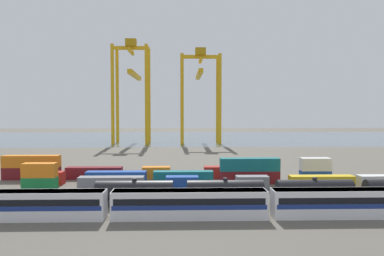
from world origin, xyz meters
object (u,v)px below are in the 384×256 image
Objects in this scene: freight_tank_row at (314,192)px; shipping_container_12 at (315,177)px; passenger_train at (189,203)px; shipping_container_5 at (321,182)px; shipping_container_3 at (182,183)px; shipping_container_0 at (40,184)px; gantry_crane_central at (200,85)px; gantry_crane_west at (132,82)px.

freight_tank_row reaches higher than shipping_container_12.
shipping_container_5 is at bearing 35.27° from passenger_train.
shipping_container_3 is at bearing 152.52° from freight_tank_row.
shipping_container_0 is 0.14× the size of gantry_crane_central.
passenger_train is 18.00m from shipping_container_3.
shipping_container_0 is at bearing -173.68° from shipping_container_12.
freight_tank_row is 11.43× the size of shipping_container_3.
shipping_container_5 is 116.73m from gantry_crane_west.
shipping_container_3 is at bearing -94.72° from gantry_crane_central.
passenger_train is 1.38× the size of gantry_crane_west.
gantry_crane_central is (-18.99, 96.18, 25.72)m from shipping_container_12.
shipping_container_3 is at bearing -167.74° from shipping_container_12.
freight_tank_row reaches higher than shipping_container_5.
shipping_container_0 and shipping_container_3 have the same top height.
passenger_train is 21.22m from freight_tank_row.
gantry_crane_west reaches higher than shipping_container_0.
shipping_container_3 is 105.66m from gantry_crane_central.
shipping_container_12 is (27.42, 5.96, 0.00)m from shipping_container_3.
shipping_container_5 is (26.40, 0.00, 0.00)m from shipping_container_3.
passenger_train is 10.88× the size of shipping_container_12.
freight_tank_row is at bearing -27.48° from shipping_container_3.
shipping_container_3 and shipping_container_5 have the same top height.
freight_tank_row reaches higher than shipping_container_3.
gantry_crane_west reaches higher than gantry_crane_central.
shipping_container_0 is (-27.41, 17.95, -0.84)m from passenger_train.
shipping_container_5 is at bearing -80.02° from gantry_crane_central.
shipping_container_12 is (53.82, 5.96, 0.00)m from shipping_container_0.
freight_tank_row is at bearing -12.99° from shipping_container_0.
freight_tank_row reaches higher than shipping_container_0.
gantry_crane_central is (-12.61, 113.08, 25.02)m from freight_tank_row.
shipping_container_0 is 1.00× the size of shipping_container_12.
passenger_train is at bearing -93.53° from gantry_crane_central.
shipping_container_5 is 6.05m from shipping_container_12.
shipping_container_12 is 112.00m from gantry_crane_west.
shipping_container_0 is 0.50× the size of shipping_container_5.
shipping_container_12 is at bearing -78.83° from gantry_crane_central.
shipping_container_12 is at bearing 6.32° from shipping_container_0.
gantry_crane_west is at bearing 111.33° from freight_tank_row.
freight_tank_row is at bearing -68.67° from gantry_crane_west.
freight_tank_row is 11.43× the size of shipping_container_0.
shipping_container_0 is 1.00× the size of shipping_container_3.
gantry_crane_west is at bearing 102.75° from shipping_container_3.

